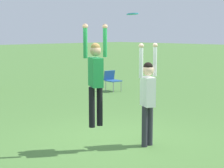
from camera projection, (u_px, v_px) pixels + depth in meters
The scene contains 5 objects.
ground_plane at pixel (111, 142), 8.09m from camera, with size 120.00×120.00×0.00m, color #4C7A38.
person_jumping at pixel (96, 73), 7.30m from camera, with size 0.61×0.50×2.02m.
person_defending at pixel (148, 92), 7.68m from camera, with size 0.53×0.43×2.14m.
frisbee at pixel (133, 14), 7.21m from camera, with size 0.23×0.23×0.03m.
camping_chair_0 at pixel (112, 79), 15.03m from camera, with size 0.56×0.59×0.83m.
Camera 1 is at (-5.39, -5.69, 2.36)m, focal length 60.00 mm.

